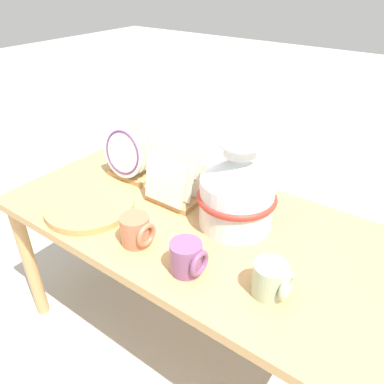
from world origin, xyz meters
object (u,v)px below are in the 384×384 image
(mug_sage_glaze, at_px, (271,280))
(mug_plum_glaze, at_px, (187,258))
(dish_rack_round_plates, at_px, (131,155))
(wicker_charger_stack, at_px, (90,207))
(mug_terracotta_glaze, at_px, (136,231))
(dish_rack_square_plates, at_px, (174,186))
(ceramic_vase, at_px, (237,189))

(mug_sage_glaze, bearing_deg, mug_plum_glaze, -165.22)
(dish_rack_round_plates, bearing_deg, wicker_charger_stack, -80.44)
(dish_rack_round_plates, distance_m, mug_plum_glaze, 0.64)
(mug_sage_glaze, bearing_deg, mug_terracotta_glaze, -173.09)
(mug_terracotta_glaze, bearing_deg, dish_rack_square_plates, 102.88)
(wicker_charger_stack, bearing_deg, ceramic_vase, 26.74)
(dish_rack_round_plates, bearing_deg, mug_terracotta_glaze, -44.15)
(ceramic_vase, distance_m, mug_sage_glaze, 0.35)
(dish_rack_round_plates, relative_size, dish_rack_square_plates, 1.20)
(ceramic_vase, height_order, mug_sage_glaze, ceramic_vase)
(dish_rack_round_plates, bearing_deg, dish_rack_square_plates, -9.28)
(dish_rack_round_plates, height_order, mug_terracotta_glaze, dish_rack_round_plates)
(mug_plum_glaze, bearing_deg, ceramic_vase, 91.40)
(ceramic_vase, height_order, dish_rack_round_plates, ceramic_vase)
(dish_rack_square_plates, distance_m, wicker_charger_stack, 0.33)
(mug_sage_glaze, bearing_deg, ceramic_vase, 137.27)
(wicker_charger_stack, bearing_deg, dish_rack_square_plates, 47.25)
(dish_rack_round_plates, height_order, mug_plum_glaze, dish_rack_round_plates)
(mug_terracotta_glaze, bearing_deg, wicker_charger_stack, 172.07)
(dish_rack_round_plates, distance_m, wicker_charger_stack, 0.30)
(mug_sage_glaze, bearing_deg, dish_rack_square_plates, 156.96)
(mug_plum_glaze, height_order, mug_terracotta_glaze, same)
(mug_plum_glaze, bearing_deg, dish_rack_round_plates, 148.86)
(wicker_charger_stack, xyz_separation_m, mug_terracotta_glaze, (0.28, -0.04, 0.04))
(dish_rack_round_plates, bearing_deg, mug_plum_glaze, -31.14)
(dish_rack_round_plates, xyz_separation_m, mug_plum_glaze, (0.54, -0.33, -0.05))
(wicker_charger_stack, height_order, mug_terracotta_glaze, mug_terracotta_glaze)
(mug_plum_glaze, bearing_deg, mug_sage_glaze, 14.78)
(mug_terracotta_glaze, bearing_deg, dish_rack_round_plates, 135.85)
(dish_rack_round_plates, xyz_separation_m, mug_sage_glaze, (0.78, -0.26, -0.05))
(ceramic_vase, xyz_separation_m, wicker_charger_stack, (-0.49, -0.25, -0.13))
(dish_rack_round_plates, distance_m, mug_terracotta_glaze, 0.46)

